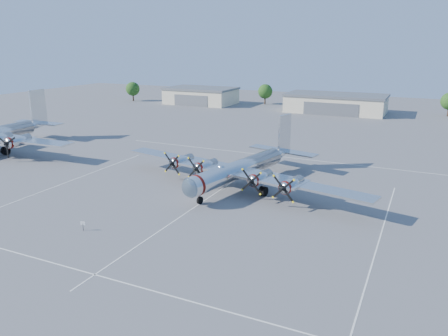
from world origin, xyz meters
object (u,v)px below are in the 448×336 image
at_px(hangar_west, 201,96).
at_px(info_placard, 83,224).
at_px(tree_west, 265,91).
at_px(main_bomber_b29, 242,186).
at_px(hangar_center, 336,103).
at_px(tree_far_west, 133,89).

distance_m(hangar_west, info_placard, 104.06).
xyz_separation_m(hangar_west, info_placard, (37.39, -97.09, -1.97)).
bearing_deg(tree_west, main_bomber_b29, -72.01).
height_order(hangar_center, info_placard, hangar_center).
height_order(tree_far_west, main_bomber_b29, tree_far_west).
xyz_separation_m(hangar_west, tree_west, (20.00, 8.04, 1.51)).
distance_m(hangar_center, tree_far_west, 70.13).
height_order(hangar_west, hangar_center, same).
relative_size(tree_far_west, tree_west, 1.00).
relative_size(hangar_west, tree_west, 3.40).
bearing_deg(tree_west, hangar_west, -158.11).
distance_m(tree_far_west, main_bomber_b29, 101.42).
bearing_deg(tree_west, tree_far_west, -165.07).
distance_m(hangar_center, main_bomber_b29, 75.31).
xyz_separation_m(hangar_center, info_placard, (-7.61, -97.09, -1.97)).
xyz_separation_m(tree_far_west, main_bomber_b29, (72.04, -71.27, -4.22)).
bearing_deg(tree_west, hangar_center, -17.82).
height_order(hangar_center, tree_west, tree_west).
distance_m(hangar_west, hangar_center, 45.00).
height_order(tree_west, main_bomber_b29, tree_west).
bearing_deg(hangar_center, main_bomber_b29, -88.45).
bearing_deg(info_placard, hangar_center, 70.98).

